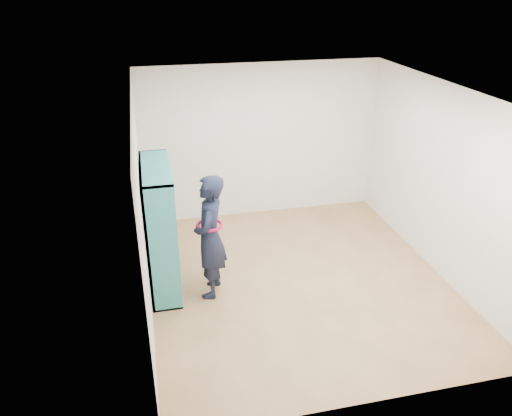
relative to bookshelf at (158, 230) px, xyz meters
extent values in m
plane|color=olive|center=(1.83, -0.33, -0.83)|extent=(4.50, 4.50, 0.00)
plane|color=white|center=(1.83, -0.33, 1.77)|extent=(4.50, 4.50, 0.00)
cube|color=silver|center=(-0.17, -0.33, 0.47)|extent=(0.02, 4.50, 2.60)
cube|color=silver|center=(3.83, -0.33, 0.47)|extent=(0.02, 4.50, 2.60)
cube|color=silver|center=(1.83, 1.92, 0.47)|extent=(4.00, 0.02, 2.60)
cube|color=silver|center=(1.83, -2.58, 0.47)|extent=(4.00, 0.02, 2.60)
cube|color=teal|center=(0.03, -0.62, 0.02)|extent=(0.37, 0.03, 1.71)
cube|color=teal|center=(0.03, 0.64, 0.02)|extent=(0.37, 0.03, 1.71)
cube|color=teal|center=(0.03, 0.01, -0.82)|extent=(0.37, 1.28, 0.03)
cube|color=teal|center=(0.03, 0.01, 0.86)|extent=(0.37, 1.28, 0.03)
cube|color=teal|center=(-0.14, 0.01, 0.02)|extent=(0.03, 1.28, 1.71)
cube|color=teal|center=(0.03, -0.19, 0.02)|extent=(0.35, 0.03, 1.66)
cube|color=teal|center=(0.03, 0.22, 0.02)|extent=(0.35, 0.03, 1.66)
cube|color=teal|center=(0.03, 0.01, -0.39)|extent=(0.35, 1.23, 0.03)
cube|color=teal|center=(0.03, 0.01, 0.02)|extent=(0.35, 1.23, 0.03)
cube|color=teal|center=(0.03, 0.01, 0.44)|extent=(0.35, 1.23, 0.03)
cube|color=beige|center=(0.05, -0.41, -0.75)|extent=(0.24, 0.15, 0.09)
cube|color=black|center=(0.06, -0.46, -0.22)|extent=(0.19, 0.17, 0.32)
cube|color=maroon|center=(0.06, -0.46, 0.15)|extent=(0.19, 0.17, 0.23)
cube|color=silver|center=(0.05, -0.41, 0.48)|extent=(0.24, 0.15, 0.06)
cube|color=navy|center=(0.06, -0.05, -0.64)|extent=(0.19, 0.17, 0.32)
cube|color=brown|center=(0.06, -0.05, -0.27)|extent=(0.19, 0.17, 0.22)
cube|color=#BFB28C|center=(0.05, 0.00, 0.07)|extent=(0.24, 0.15, 0.06)
cube|color=#26594C|center=(0.06, -0.05, 0.60)|extent=(0.19, 0.17, 0.30)
cube|color=beige|center=(0.06, 0.36, -0.68)|extent=(0.19, 0.17, 0.22)
cube|color=black|center=(0.05, 0.41, -0.35)|extent=(0.24, 0.15, 0.06)
cube|color=maroon|center=(0.06, 0.36, 0.17)|extent=(0.19, 0.17, 0.26)
cube|color=silver|center=(0.06, 0.36, 0.58)|extent=(0.19, 0.17, 0.27)
imported|color=black|center=(0.63, -0.34, 0.00)|extent=(0.56, 0.70, 1.67)
torus|color=#B90E44|center=(0.63, -0.34, 0.17)|extent=(0.43, 0.43, 0.04)
cube|color=silver|center=(0.52, -0.22, 0.11)|extent=(0.01, 0.09, 0.12)
cube|color=black|center=(0.52, -0.22, 0.11)|extent=(0.01, 0.09, 0.12)
camera|label=1|loc=(-0.04, -5.88, 3.05)|focal=35.00mm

